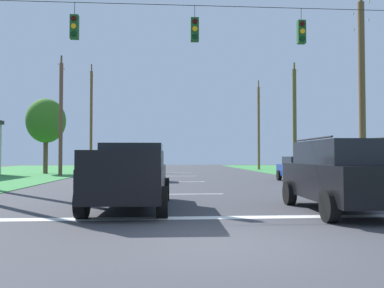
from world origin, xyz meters
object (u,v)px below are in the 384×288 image
at_px(utility_pole_near_left, 259,126).
at_px(utility_pole_distant_right, 61,117).
at_px(distant_car_oncoming, 318,166).
at_px(utility_pole_mid_right, 362,90).
at_px(overhead_signal_span, 192,85).
at_px(utility_pole_distant_left, 91,118).
at_px(suv_black, 342,174).
at_px(tree_roadside_right, 46,121).
at_px(distant_car_far_parked, 300,169).
at_px(distant_car_crossing_white, 129,169).
at_px(utility_pole_far_right, 295,121).
at_px(pickup_truck, 131,176).

xyz_separation_m(utility_pole_near_left, utility_pole_distant_right, (-18.67, -11.66, -0.37)).
height_order(distant_car_oncoming, utility_pole_mid_right, utility_pole_mid_right).
height_order(utility_pole_near_left, utility_pole_distant_right, utility_pole_near_left).
distance_m(overhead_signal_span, utility_pole_distant_left, 29.46).
bearing_deg(suv_black, distant_car_oncoming, 69.85).
xyz_separation_m(utility_pole_mid_right, tree_roadside_right, (-20.32, 15.33, -0.33)).
bearing_deg(distant_car_far_parked, utility_pole_distant_right, 153.36).
bearing_deg(utility_pole_distant_right, distant_car_far_parked, -26.64).
bearing_deg(overhead_signal_span, distant_car_crossing_white, 111.36).
distance_m(overhead_signal_span, distant_car_far_parked, 10.79).
xyz_separation_m(distant_car_oncoming, utility_pole_far_right, (-1.19, 1.69, 3.59)).
height_order(distant_car_oncoming, utility_pole_distant_right, utility_pole_distant_right).
bearing_deg(utility_pole_distant_left, utility_pole_distant_right, -89.86).
relative_size(overhead_signal_span, utility_pole_distant_right, 1.89).
relative_size(utility_pole_near_left, utility_pole_distant_right, 1.06).
xyz_separation_m(overhead_signal_span, pickup_truck, (-2.09, -3.51, -3.44)).
bearing_deg(utility_pole_far_right, tree_roadside_right, 168.86).
height_order(distant_car_crossing_white, distant_car_oncoming, same).
height_order(suv_black, utility_pole_distant_left, utility_pole_distant_left).
height_order(distant_car_far_parked, utility_pole_mid_right, utility_pole_mid_right).
xyz_separation_m(utility_pole_near_left, utility_pole_distant_left, (-18.70, 0.67, 0.82)).
distance_m(overhead_signal_span, utility_pole_far_right, 17.38).
height_order(distant_car_far_parked, utility_pole_far_right, utility_pole_far_right).
relative_size(overhead_signal_span, tree_roadside_right, 2.75).
distance_m(utility_pole_mid_right, utility_pole_far_right, 11.28).
bearing_deg(utility_pole_mid_right, distant_car_far_parked, 115.57).
xyz_separation_m(pickup_truck, distant_car_oncoming, (12.49, 16.57, -0.18)).
height_order(overhead_signal_span, suv_black, overhead_signal_span).
relative_size(suv_black, utility_pole_far_right, 0.54).
bearing_deg(utility_pole_far_right, overhead_signal_span, -121.96).
relative_size(distant_car_far_parked, utility_pole_distant_left, 0.37).
relative_size(pickup_truck, distant_car_oncoming, 1.26).
distance_m(pickup_truck, distant_car_oncoming, 20.75).
bearing_deg(suv_black, utility_pole_distant_left, 111.95).
height_order(suv_black, distant_car_oncoming, suv_black).
bearing_deg(utility_pole_distant_left, tree_roadside_right, -103.09).
xyz_separation_m(overhead_signal_span, distant_car_crossing_white, (-3.26, 8.34, -3.62)).
relative_size(distant_car_oncoming, distant_car_far_parked, 0.99).
bearing_deg(utility_pole_distant_right, utility_pole_far_right, -2.54).
xyz_separation_m(distant_car_crossing_white, distant_car_oncoming, (13.66, 4.72, 0.00)).
height_order(overhead_signal_span, utility_pole_near_left, utility_pole_near_left).
height_order(suv_black, utility_pole_distant_right, utility_pole_distant_right).
relative_size(distant_car_crossing_white, utility_pole_near_left, 0.43).
relative_size(overhead_signal_span, distant_car_crossing_white, 4.16).
height_order(overhead_signal_span, tree_roadside_right, overhead_signal_span).
bearing_deg(distant_car_oncoming, distant_car_far_parked, -121.04).
xyz_separation_m(utility_pole_distant_right, utility_pole_distant_left, (-0.03, 12.33, 1.18)).
bearing_deg(suv_black, distant_car_far_parked, 75.54).
bearing_deg(utility_pole_near_left, distant_car_crossing_white, -123.71).
height_order(distant_car_crossing_white, utility_pole_distant_right, utility_pole_distant_right).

